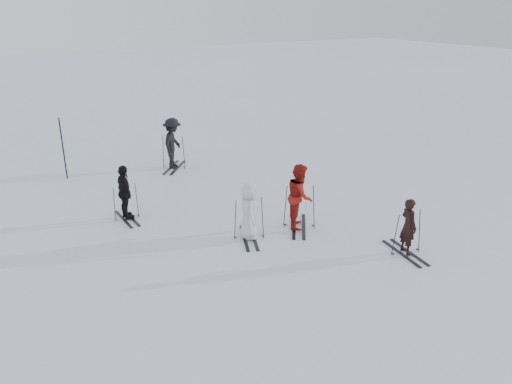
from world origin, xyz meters
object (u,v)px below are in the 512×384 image
at_px(skier_near_dark, 408,227).
at_px(skier_uphill_far, 173,144).
at_px(piste_marker, 63,149).
at_px(skier_grey, 249,212).
at_px(skier_red, 300,197).
at_px(skier_uphill_left, 125,193).

bearing_deg(skier_near_dark, skier_uphill_far, 24.26).
distance_m(skier_near_dark, piste_marker, 12.44).
xyz_separation_m(skier_grey, piste_marker, (-3.37, 7.79, 0.35)).
xyz_separation_m(skier_red, piste_marker, (-5.00, 7.87, 0.20)).
relative_size(skier_red, skier_grey, 1.18).
bearing_deg(piste_marker, skier_red, -57.58).
bearing_deg(skier_uphill_left, skier_near_dark, -137.97).
xyz_separation_m(skier_uphill_far, piste_marker, (-3.91, 0.84, 0.16)).
xyz_separation_m(skier_grey, skier_uphill_far, (0.54, 6.95, 0.19)).
bearing_deg(skier_grey, piste_marker, 45.39).
relative_size(skier_near_dark, skier_uphill_left, 0.90).
bearing_deg(skier_uphill_far, skier_red, -131.88).
relative_size(skier_red, skier_uphill_left, 1.13).
relative_size(skier_near_dark, skier_uphill_far, 0.76).
relative_size(skier_grey, skier_uphill_left, 0.96).
xyz_separation_m(skier_near_dark, skier_uphill_far, (-2.55, 9.79, 0.23)).
bearing_deg(skier_near_dark, skier_uphill_left, 53.55).
height_order(skier_red, skier_uphill_left, skier_red).
bearing_deg(skier_uphill_left, skier_red, -128.45).
height_order(skier_uphill_far, piste_marker, piste_marker).
height_order(skier_grey, skier_uphill_far, skier_uphill_far).
height_order(skier_near_dark, skier_uphill_left, skier_uphill_left).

